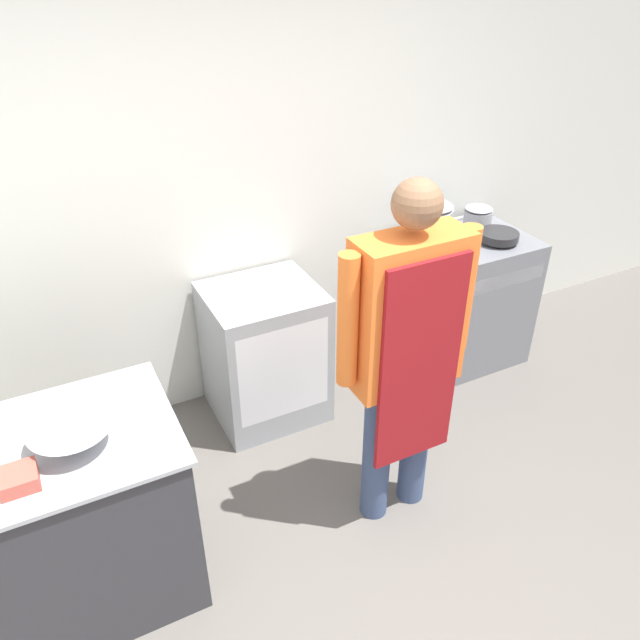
# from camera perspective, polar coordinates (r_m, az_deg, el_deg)

# --- Properties ---
(ground_plane) EXTENTS (14.00, 14.00, 0.00)m
(ground_plane) POSITION_cam_1_polar(r_m,az_deg,el_deg) (3.05, 10.03, -26.65)
(ground_plane) COLOR #5B5651
(wall_back) EXTENTS (8.00, 0.05, 2.70)m
(wall_back) POSITION_cam_1_polar(r_m,az_deg,el_deg) (3.64, -7.45, 11.83)
(wall_back) COLOR silver
(wall_back) RESTS_ON ground_plane
(prep_counter) EXTENTS (1.05, 0.72, 0.89)m
(prep_counter) POSITION_cam_1_polar(r_m,az_deg,el_deg) (2.99, -22.44, -16.87)
(prep_counter) COLOR #2D2D33
(prep_counter) RESTS_ON ground_plane
(stove) EXTENTS (0.90, 0.62, 0.92)m
(stove) POSITION_cam_1_polar(r_m,az_deg,el_deg) (4.35, 12.40, 1.68)
(stove) COLOR slate
(stove) RESTS_ON ground_plane
(fridge_unit) EXTENTS (0.65, 0.58, 0.85)m
(fridge_unit) POSITION_cam_1_polar(r_m,az_deg,el_deg) (3.77, -5.03, -3.08)
(fridge_unit) COLOR #93999E
(fridge_unit) RESTS_ON ground_plane
(person_cook) EXTENTS (0.69, 0.24, 1.78)m
(person_cook) POSITION_cam_1_polar(r_m,az_deg,el_deg) (2.81, 7.90, -2.07)
(person_cook) COLOR #38476B
(person_cook) RESTS_ON ground_plane
(mixing_bowl) EXTENTS (0.32, 0.32, 0.10)m
(mixing_bowl) POSITION_cam_1_polar(r_m,az_deg,el_deg) (2.61, -21.71, -9.86)
(mixing_bowl) COLOR #9EA0A8
(mixing_bowl) RESTS_ON prep_counter
(plastic_tub) EXTENTS (0.13, 0.13, 0.06)m
(plastic_tub) POSITION_cam_1_polar(r_m,az_deg,el_deg) (2.54, -25.84, -12.95)
(plastic_tub) COLOR #B24C3F
(plastic_tub) RESTS_ON prep_counter
(stock_pot) EXTENTS (0.27, 0.27, 0.24)m
(stock_pot) POSITION_cam_1_polar(r_m,az_deg,el_deg) (4.05, 10.12, 8.96)
(stock_pot) COLOR #9EA0A8
(stock_pot) RESTS_ON stove
(saute_pan) EXTENTS (0.25, 0.25, 0.05)m
(saute_pan) POSITION_cam_1_polar(r_m,az_deg,el_deg) (4.17, 16.04, 7.42)
(saute_pan) COLOR #262628
(saute_pan) RESTS_ON stove
(sauce_pot) EXTENTS (0.19, 0.19, 0.15)m
(sauce_pot) POSITION_cam_1_polar(r_m,az_deg,el_deg) (4.30, 14.23, 9.14)
(sauce_pot) COLOR #9EA0A8
(sauce_pot) RESTS_ON stove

